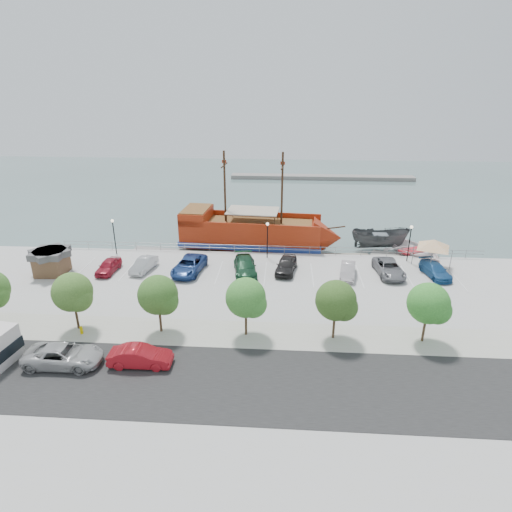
{
  "coord_description": "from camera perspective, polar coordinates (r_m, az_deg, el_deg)",
  "views": [
    {
      "loc": [
        1.8,
        -39.58,
        19.12
      ],
      "look_at": [
        -1.0,
        2.0,
        2.0
      ],
      "focal_mm": 30.0,
      "sensor_mm": 36.0,
      "label": 1
    }
  ],
  "objects": [
    {
      "name": "parked_car_g",
      "position": [
        47.37,
        17.3,
        -1.56
      ],
      "size": [
        2.91,
        5.56,
        1.49
      ],
      "primitive_type": "imported",
      "rotation": [
        0.0,
        0.0,
        0.08
      ],
      "color": "slate",
      "rests_on": "land_slab"
    },
    {
      "name": "shed",
      "position": [
        50.17,
        -25.64,
        -0.62
      ],
      "size": [
        3.42,
        3.42,
        2.69
      ],
      "rotation": [
        0.0,
        0.0,
        0.05
      ],
      "color": "brown",
      "rests_on": "land_slab"
    },
    {
      "name": "lamp_post_mid",
      "position": [
        48.87,
        1.53,
        2.99
      ],
      "size": [
        0.36,
        0.36,
        4.28
      ],
      "color": "black",
      "rests_on": "land_slab"
    },
    {
      "name": "dock_west",
      "position": [
        54.84,
        -12.56,
        0.49
      ],
      "size": [
        7.48,
        2.77,
        0.42
      ],
      "primitive_type": "cube",
      "rotation": [
        0.0,
        0.0,
        -0.09
      ],
      "color": "gray",
      "rests_on": "ground"
    },
    {
      "name": "patrol_boat",
      "position": [
        56.31,
        16.16,
        1.98
      ],
      "size": [
        7.21,
        2.83,
        2.77
      ],
      "primitive_type": "imported",
      "rotation": [
        0.0,
        0.0,
        1.55
      ],
      "color": "#48494B",
      "rests_on": "ground"
    },
    {
      "name": "parked_car_d",
      "position": [
        45.52,
        -1.47,
        -1.39
      ],
      "size": [
        3.16,
        5.87,
        1.62
      ],
      "primitive_type": "imported",
      "rotation": [
        0.0,
        0.0,
        0.17
      ],
      "color": "#194429",
      "rests_on": "land_slab"
    },
    {
      "name": "parked_car_a",
      "position": [
        48.52,
        -19.09,
        -1.28
      ],
      "size": [
        1.86,
        4.19,
        1.4
      ],
      "primitive_type": "imported",
      "rotation": [
        0.0,
        0.0,
        -0.05
      ],
      "color": "maroon",
      "rests_on": "land_slab"
    },
    {
      "name": "tree_d",
      "position": [
        33.58,
        -1.14,
        -5.78
      ],
      "size": [
        3.3,
        3.2,
        5.0
      ],
      "color": "#473321",
      "rests_on": "sidewalk"
    },
    {
      "name": "parked_car_f",
      "position": [
        45.84,
        12.13,
        -1.89
      ],
      "size": [
        2.16,
        4.42,
        1.39
      ],
      "primitive_type": "imported",
      "rotation": [
        0.0,
        0.0,
        -0.17
      ],
      "color": "beige",
      "rests_on": "land_slab"
    },
    {
      "name": "parked_car_b",
      "position": [
        47.8,
        -14.73,
        -1.12
      ],
      "size": [
        2.22,
        4.39,
        1.38
      ],
      "primitive_type": "imported",
      "rotation": [
        0.0,
        0.0,
        -0.19
      ],
      "color": "#A8A9AB",
      "rests_on": "land_slab"
    },
    {
      "name": "parked_car_e",
      "position": [
        45.96,
        4.05,
        -1.19
      ],
      "size": [
        2.66,
        5.03,
        1.63
      ],
      "primitive_type": "imported",
      "rotation": [
        0.0,
        0.0,
        -0.16
      ],
      "color": "black",
      "rests_on": "land_slab"
    },
    {
      "name": "lamp_post_right",
      "position": [
        50.86,
        19.86,
        2.41
      ],
      "size": [
        0.36,
        0.36,
        4.28
      ],
      "color": "black",
      "rests_on": "land_slab"
    },
    {
      "name": "far_shore",
      "position": [
        96.96,
        8.77,
        10.34
      ],
      "size": [
        40.0,
        3.0,
        0.8
      ],
      "primitive_type": "cube",
      "color": "gray",
      "rests_on": "ground"
    },
    {
      "name": "fire_hydrant",
      "position": [
        37.95,
        -22.27,
        -9.09
      ],
      "size": [
        0.25,
        0.25,
        0.73
      ],
      "rotation": [
        0.0,
        0.0,
        0.03
      ],
      "color": "#E0BF01",
      "rests_on": "sidewalk"
    },
    {
      "name": "tree_c",
      "position": [
        34.84,
        -12.74,
        -5.27
      ],
      "size": [
        3.3,
        3.2,
        5.0
      ],
      "color": "#473321",
      "rests_on": "sidewalk"
    },
    {
      "name": "street_sedan",
      "position": [
        32.65,
        -15.17,
        -12.8
      ],
      "size": [
        4.59,
        1.69,
        1.5
      ],
      "primitive_type": "imported",
      "rotation": [
        0.0,
        0.0,
        1.59
      ],
      "color": "#AF151F",
      "rests_on": "street"
    },
    {
      "name": "canopy_tent",
      "position": [
        49.97,
        22.7,
        2.02
      ],
      "size": [
        5.92,
        5.92,
        3.73
      ],
      "rotation": [
        0.0,
        0.0,
        0.43
      ],
      "color": "slate",
      "rests_on": "land_slab"
    },
    {
      "name": "sidewalk",
      "position": [
        35.26,
        0.32,
        -10.48
      ],
      "size": [
        100.0,
        4.0,
        0.05
      ],
      "primitive_type": "cube",
      "color": "#A7A593",
      "rests_on": "land_slab"
    },
    {
      "name": "tree_f",
      "position": [
        35.35,
        22.24,
        -6.07
      ],
      "size": [
        3.3,
        3.2,
        5.0
      ],
      "color": "#473321",
      "rests_on": "sidewalk"
    },
    {
      "name": "parked_car_h",
      "position": [
        48.73,
        22.79,
        -1.75
      ],
      "size": [
        2.76,
        4.97,
        1.36
      ],
      "primitive_type": "imported",
      "rotation": [
        0.0,
        0.0,
        0.19
      ],
      "color": "#20538D",
      "rests_on": "land_slab"
    },
    {
      "name": "pirate_ship",
      "position": [
        54.27,
        0.9,
        3.01
      ],
      "size": [
        20.74,
        7.13,
        12.95
      ],
      "rotation": [
        0.0,
        0.0,
        -0.08
      ],
      "color": "#97250C",
      "rests_on": "ground"
    },
    {
      "name": "seawall_railing",
      "position": [
        50.93,
        1.56,
        0.91
      ],
      "size": [
        50.0,
        0.06,
        1.0
      ],
      "color": "gray",
      "rests_on": "land_slab"
    },
    {
      "name": "dock_mid",
      "position": [
        53.21,
        11.58,
        -0.15
      ],
      "size": [
        6.51,
        2.41,
        0.36
      ],
      "primitive_type": "cube",
      "rotation": [
        0.0,
        0.0,
        0.09
      ],
      "color": "gray",
      "rests_on": "ground"
    },
    {
      "name": "ground",
      "position": [
        44.43,
        1.12,
        -4.59
      ],
      "size": [
        160.0,
        160.0,
        0.0
      ],
      "primitive_type": "plane",
      "color": "#4E6662"
    },
    {
      "name": "parked_car_c",
      "position": [
        46.34,
        -8.91,
        -1.24
      ],
      "size": [
        3.39,
        6.04,
        1.59
      ],
      "primitive_type": "imported",
      "rotation": [
        0.0,
        0.0,
        -0.13
      ],
      "color": "navy",
      "rests_on": "land_slab"
    },
    {
      "name": "land_slab",
      "position": [
        27.15,
        -1.27,
        -24.25
      ],
      "size": [
        100.0,
        58.0,
        1.2
      ],
      "primitive_type": "cube",
      "color": "#B4B4B4",
      "rests_on": "ground"
    },
    {
      "name": "dock_east",
      "position": [
        54.6,
        18.77,
        -0.31
      ],
      "size": [
        7.32,
        4.65,
        0.41
      ],
      "primitive_type": "cube",
      "rotation": [
        0.0,
        0.0,
        -0.4
      ],
      "color": "gray",
      "rests_on": "ground"
    },
    {
      "name": "tree_e",
      "position": [
        33.76,
        10.85,
        -6.05
      ],
      "size": [
        3.3,
        3.2,
        5.0
      ],
      "color": "#473321",
      "rests_on": "sidewalk"
    },
    {
      "name": "lamp_post_left",
      "position": [
        52.7,
        -18.46,
        3.27
      ],
      "size": [
        0.36,
        0.36,
        4.28
      ],
      "color": "black",
      "rests_on": "land_slab"
    },
    {
      "name": "speedboat",
      "position": [
        55.37,
        20.45,
        0.44
      ],
      "size": [
        8.33,
        9.34,
        1.6
      ],
      "primitive_type": "imported",
      "rotation": [
        0.0,
        0.0,
        0.45
      ],
      "color": "white",
      "rests_on": "ground"
    },
    {
      "name": "street_van",
      "position": [
        34.54,
        -24.29,
        -12.0
      ],
      "size": [
        5.61,
        2.66,
        1.55
      ],
      "primitive_type": "imported",
      "rotation": [
        0.0,
        0.0,
        1.59
      ],
      "color": "#ADADAD",
      "rests_on": "street"
    },
    {
      "name": "street",
      "position": [
        30.4,
        -0.42,
        -16.61
      ],
      "size": [
        100.0,
        8.0,
        0.04
      ],
      "primitive_type": "cube",
      "color": "black",
      "rests_on": "land_slab"
    },
    {
      "name": "tree_b",
      "position": [
        37.39,
        -23.12,
        -4.64
      ],
      "size": [
        3.3,
        3.2,
        5.0
      ],
      "color": "#473321",
      "rests_on": "sidewalk"
    }
  ]
}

